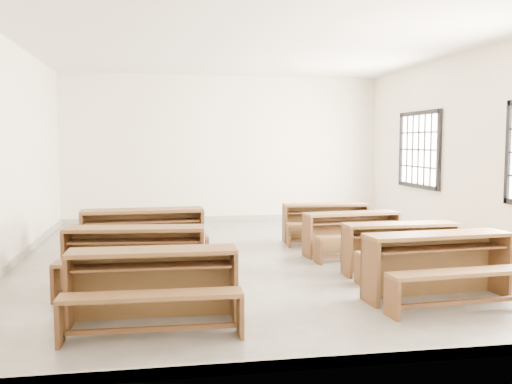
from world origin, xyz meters
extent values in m
plane|color=gray|center=(0.00, 0.00, 0.00)|extent=(8.50, 8.50, 0.00)
cube|color=silver|center=(0.00, 0.00, 3.18)|extent=(7.00, 8.50, 0.05)
cube|color=silver|center=(0.00, 4.22, 1.60)|extent=(7.00, 0.05, 3.20)
cube|color=silver|center=(0.00, -4.22, 1.60)|extent=(7.00, 0.05, 3.20)
cube|color=silver|center=(-3.48, 0.00, 1.60)|extent=(0.05, 8.50, 3.20)
cube|color=silver|center=(3.48, 0.00, 1.60)|extent=(0.05, 8.50, 3.20)
cube|color=gray|center=(0.00, 4.23, 0.05)|extent=(7.00, 0.04, 0.10)
cube|color=gray|center=(0.00, -4.23, 0.05)|extent=(7.00, 0.04, 0.10)
cube|color=gray|center=(-3.48, 0.00, 0.05)|extent=(0.04, 8.50, 0.10)
cube|color=gray|center=(3.48, 0.00, 0.05)|extent=(0.04, 8.50, 0.10)
cube|color=black|center=(3.45, -1.01, 1.60)|extent=(0.06, 0.08, 1.46)
cube|color=white|center=(3.47, 1.80, 1.60)|extent=(0.02, 1.50, 1.30)
cube|color=black|center=(3.45, 1.80, 2.29)|extent=(0.06, 1.62, 0.08)
cube|color=black|center=(3.45, 1.80, 0.91)|extent=(0.06, 1.62, 0.08)
cube|color=black|center=(3.45, 1.01, 1.60)|extent=(0.06, 0.08, 1.46)
cube|color=black|center=(3.45, 2.59, 1.60)|extent=(0.06, 0.08, 1.46)
cube|color=brown|center=(-1.50, -2.88, 0.70)|extent=(1.61, 0.44, 0.04)
cube|color=brown|center=(-1.50, -2.70, 0.34)|extent=(1.60, 0.07, 0.68)
cube|color=brown|center=(-2.28, -2.86, 0.34)|extent=(0.05, 0.40, 0.68)
cube|color=brown|center=(-0.72, -2.90, 0.34)|extent=(0.05, 0.40, 0.68)
cube|color=brown|center=(-1.50, -2.90, 0.56)|extent=(1.49, 0.33, 0.02)
cube|color=brown|center=(-1.51, -3.37, 0.40)|extent=(1.61, 0.32, 0.04)
cube|color=brown|center=(-2.29, -3.35, 0.19)|extent=(0.05, 0.28, 0.38)
cube|color=brown|center=(-0.73, -3.39, 0.19)|extent=(0.05, 0.28, 0.38)
cube|color=brown|center=(-1.51, -3.37, 0.10)|extent=(1.48, 0.08, 0.04)
cube|color=brown|center=(-1.72, -1.51, 0.72)|extent=(1.68, 0.58, 0.04)
cube|color=brown|center=(-1.70, -1.32, 0.35)|extent=(1.64, 0.21, 0.70)
cube|color=brown|center=(-2.52, -1.42, 0.35)|extent=(0.08, 0.41, 0.70)
cube|color=brown|center=(-0.92, -1.59, 0.35)|extent=(0.08, 0.41, 0.70)
cube|color=brown|center=(-1.72, -1.53, 0.58)|extent=(1.54, 0.46, 0.02)
cube|color=brown|center=(-1.77, -2.01, 0.41)|extent=(1.66, 0.46, 0.04)
cube|color=brown|center=(-2.57, -1.92, 0.20)|extent=(0.07, 0.29, 0.39)
cube|color=brown|center=(-0.97, -2.09, 0.20)|extent=(0.07, 0.29, 0.39)
cube|color=brown|center=(-1.77, -2.01, 0.10)|extent=(1.52, 0.21, 0.04)
cube|color=brown|center=(-1.67, -0.03, 0.76)|extent=(1.75, 0.52, 0.04)
cube|color=brown|center=(-1.68, 0.17, 0.37)|extent=(1.73, 0.13, 0.74)
cube|color=brown|center=(-2.51, -0.07, 0.37)|extent=(0.07, 0.44, 0.74)
cube|color=brown|center=(-0.82, 0.01, 0.37)|extent=(0.07, 0.44, 0.74)
cube|color=brown|center=(-1.67, -0.05, 0.61)|extent=(1.62, 0.41, 0.02)
cube|color=brown|center=(-1.64, -0.56, 0.43)|extent=(1.75, 0.39, 0.04)
cube|color=brown|center=(-2.48, -0.60, 0.21)|extent=(0.06, 0.31, 0.41)
cube|color=brown|center=(-0.80, -0.52, 0.21)|extent=(0.06, 0.31, 0.41)
cube|color=brown|center=(-1.64, -0.56, 0.11)|extent=(1.60, 0.14, 0.04)
cube|color=brown|center=(-1.46, 1.07, 0.63)|extent=(1.45, 0.48, 0.04)
cube|color=brown|center=(-1.44, 1.23, 0.30)|extent=(1.43, 0.15, 0.61)
cube|color=brown|center=(-2.15, 1.13, 0.30)|extent=(0.07, 0.36, 0.61)
cube|color=brown|center=(-0.76, 1.02, 0.30)|extent=(0.07, 0.36, 0.61)
cube|color=brown|center=(-1.46, 1.06, 0.50)|extent=(1.34, 0.38, 0.02)
cube|color=brown|center=(-1.49, 0.64, 0.36)|extent=(1.44, 0.37, 0.04)
cube|color=brown|center=(-2.19, 0.70, 0.17)|extent=(0.06, 0.25, 0.34)
cube|color=brown|center=(-0.80, 0.58, 0.17)|extent=(0.06, 0.25, 0.34)
cube|color=brown|center=(-1.49, 0.64, 0.09)|extent=(1.32, 0.15, 0.04)
cube|color=brown|center=(1.59, -2.56, 0.72)|extent=(1.67, 0.54, 0.04)
cube|color=brown|center=(1.58, -2.37, 0.35)|extent=(1.65, 0.17, 0.70)
cube|color=brown|center=(0.79, -2.62, 0.35)|extent=(0.07, 0.41, 0.70)
cube|color=brown|center=(2.39, -2.50, 0.35)|extent=(0.07, 0.41, 0.70)
cube|color=brown|center=(1.59, -2.58, 0.58)|extent=(1.54, 0.42, 0.02)
cube|color=brown|center=(1.63, -3.06, 0.41)|extent=(1.66, 0.41, 0.04)
cube|color=brown|center=(0.83, -3.12, 0.20)|extent=(0.06, 0.29, 0.39)
cube|color=brown|center=(1.63, -3.06, 0.10)|extent=(1.52, 0.17, 0.04)
cube|color=brown|center=(1.70, -1.34, 0.66)|extent=(1.51, 0.39, 0.04)
cube|color=brown|center=(1.70, -1.17, 0.32)|extent=(1.51, 0.05, 0.64)
cube|color=brown|center=(0.97, -1.34, 0.32)|extent=(0.04, 0.38, 0.64)
cube|color=brown|center=(2.44, -1.33, 0.32)|extent=(0.04, 0.38, 0.64)
cube|color=brown|center=(1.70, -1.36, 0.53)|extent=(1.40, 0.29, 0.02)
cube|color=brown|center=(1.70, -1.80, 0.38)|extent=(1.51, 0.27, 0.04)
cube|color=brown|center=(0.97, -1.80, 0.18)|extent=(0.04, 0.26, 0.36)
cube|color=brown|center=(2.44, -1.79, 0.18)|extent=(0.04, 0.26, 0.36)
cube|color=brown|center=(1.70, -1.80, 0.09)|extent=(1.40, 0.06, 0.04)
cube|color=brown|center=(1.49, -0.04, 0.65)|extent=(1.51, 0.51, 0.04)
cube|color=brown|center=(1.47, 0.13, 0.32)|extent=(1.48, 0.18, 0.63)
cube|color=brown|center=(0.77, -0.10, 0.32)|extent=(0.07, 0.37, 0.63)
cube|color=brown|center=(2.21, 0.03, 0.32)|extent=(0.07, 0.37, 0.63)
cube|color=brown|center=(1.49, -0.05, 0.52)|extent=(1.39, 0.40, 0.02)
cube|color=brown|center=(1.53, -0.49, 0.37)|extent=(1.50, 0.40, 0.04)
cube|color=brown|center=(0.81, -0.56, 0.18)|extent=(0.06, 0.26, 0.35)
cube|color=brown|center=(2.25, -0.42, 0.18)|extent=(0.06, 0.26, 0.35)
cube|color=brown|center=(1.53, -0.49, 0.09)|extent=(1.37, 0.17, 0.04)
cube|color=brown|center=(1.45, 1.24, 0.65)|extent=(1.50, 0.48, 0.04)
cube|color=brown|center=(1.46, 1.41, 0.31)|extent=(1.48, 0.14, 0.63)
cube|color=brown|center=(0.73, 1.29, 0.31)|extent=(0.06, 0.37, 0.63)
cube|color=brown|center=(2.17, 1.19, 0.31)|extent=(0.06, 0.37, 0.63)
cube|color=brown|center=(1.45, 1.22, 0.52)|extent=(1.38, 0.38, 0.02)
cube|color=brown|center=(1.42, 0.79, 0.37)|extent=(1.49, 0.37, 0.04)
cube|color=brown|center=(0.70, 0.84, 0.18)|extent=(0.06, 0.26, 0.35)
cube|color=brown|center=(2.14, 0.74, 0.18)|extent=(0.06, 0.26, 0.35)
cube|color=brown|center=(1.42, 0.79, 0.09)|extent=(1.37, 0.15, 0.04)
camera|label=1|loc=(-1.45, -8.35, 1.74)|focal=40.00mm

